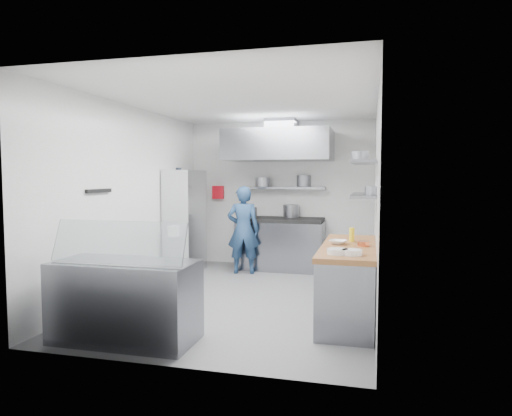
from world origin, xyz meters
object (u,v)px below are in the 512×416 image
(display_case, at_px, (125,301))
(gas_range, at_px, (281,245))
(wire_rack, at_px, (185,221))
(chef, at_px, (243,230))

(display_case, bearing_deg, gas_range, 78.04)
(wire_rack, relative_size, display_case, 1.23)
(wire_rack, bearing_deg, chef, 7.98)
(wire_rack, xyz_separation_m, display_case, (0.76, -3.41, -0.50))
(gas_range, bearing_deg, chef, -136.55)
(gas_range, distance_m, wire_rack, 1.83)
(gas_range, height_order, display_case, gas_range)
(chef, distance_m, display_case, 3.58)
(gas_range, height_order, wire_rack, wire_rack)
(gas_range, distance_m, display_case, 4.19)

